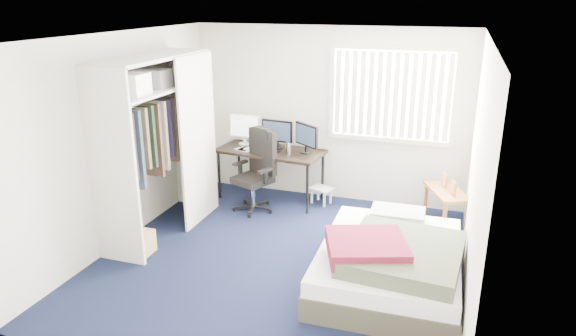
% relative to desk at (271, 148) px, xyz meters
% --- Properties ---
extents(ground, '(4.20, 4.20, 0.00)m').
position_rel_desk_xyz_m(ground, '(0.74, -1.75, -0.78)').
color(ground, black).
rests_on(ground, ground).
extents(room_shell, '(4.20, 4.20, 4.20)m').
position_rel_desk_xyz_m(room_shell, '(0.74, -1.75, 0.73)').
color(room_shell, silver).
rests_on(room_shell, ground).
extents(window_assembly, '(1.72, 0.09, 1.32)m').
position_rel_desk_xyz_m(window_assembly, '(1.64, 0.29, 0.82)').
color(window_assembly, white).
rests_on(window_assembly, ground).
extents(closet, '(0.64, 1.84, 2.22)m').
position_rel_desk_xyz_m(closet, '(-0.93, -1.49, 0.57)').
color(closet, beige).
rests_on(closet, ground).
extents(desk, '(1.60, 0.87, 1.22)m').
position_rel_desk_xyz_m(desk, '(0.00, 0.00, 0.00)').
color(desk, black).
rests_on(desk, ground).
extents(office_chair, '(0.71, 0.71, 1.16)m').
position_rel_desk_xyz_m(office_chair, '(-0.06, -0.45, -0.34)').
color(office_chair, black).
rests_on(office_chair, ground).
extents(footstool, '(0.36, 0.33, 0.24)m').
position_rel_desk_xyz_m(footstool, '(0.76, 0.02, -0.60)').
color(footstool, white).
rests_on(footstool, ground).
extents(nightstand, '(0.64, 0.83, 0.69)m').
position_rel_desk_xyz_m(nightstand, '(2.50, -0.24, -0.34)').
color(nightstand, brown).
rests_on(nightstand, ground).
extents(bed, '(1.48, 1.95, 0.64)m').
position_rel_desk_xyz_m(bed, '(2.01, -1.90, -0.51)').
color(bed, '#393429').
rests_on(bed, ground).
extents(pine_box, '(0.36, 0.27, 0.27)m').
position_rel_desk_xyz_m(pine_box, '(-0.91, -2.13, -0.65)').
color(pine_box, tan).
rests_on(pine_box, ground).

